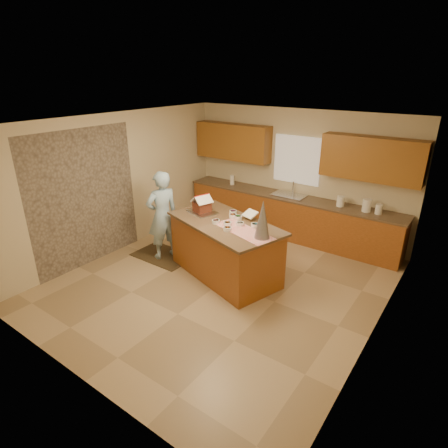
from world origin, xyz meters
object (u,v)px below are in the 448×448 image
Objects in this scene: island_base at (225,250)px; gingerbread_house at (202,205)px; tinsel_tree at (263,220)px; boy at (162,216)px.

gingerbread_house reaches higher than island_base.
island_base is 0.91m from gingerbread_house.
tinsel_tree is 1.48m from gingerbread_house.
boy reaches higher than tinsel_tree.
boy is at bearing -157.46° from island_base.
tinsel_tree is (0.84, -0.20, 0.83)m from island_base.
gingerbread_house is (-0.60, 0.12, 0.67)m from island_base.
gingerbread_house is (0.76, 0.26, 0.29)m from boy.
island_base is at bearing 166.68° from tinsel_tree.
tinsel_tree reaches higher than gingerbread_house.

